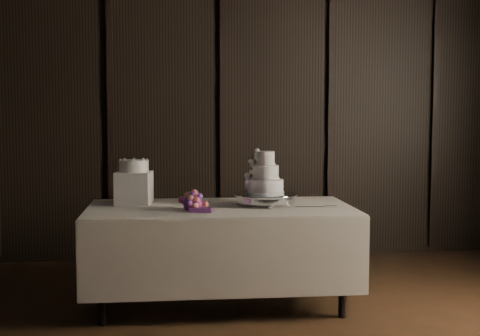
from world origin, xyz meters
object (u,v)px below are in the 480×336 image
at_px(bouquet, 193,202).
at_px(small_cake, 134,166).
at_px(box_pedestal, 134,188).
at_px(display_table, 220,252).
at_px(cake_stand, 266,199).
at_px(wedding_cake, 263,177).

xyz_separation_m(bouquet, small_cake, (-0.44, 0.35, 0.24)).
bearing_deg(box_pedestal, display_table, -18.85).
bearing_deg(cake_stand, box_pedestal, 169.25).
distance_m(display_table, wedding_cake, 0.65).
bearing_deg(cake_stand, small_cake, 169.25).
bearing_deg(bouquet, display_table, 31.39).
bearing_deg(box_pedestal, cake_stand, -10.75).
distance_m(wedding_cake, small_cake, 1.00).
bearing_deg(bouquet, box_pedestal, 141.34).
bearing_deg(small_cake, display_table, -18.85).
bearing_deg(wedding_cake, small_cake, -169.08).
height_order(display_table, cake_stand, cake_stand).
distance_m(box_pedestal, small_cake, 0.17).
height_order(display_table, wedding_cake, wedding_cake).
bearing_deg(cake_stand, wedding_cake, -150.26).
xyz_separation_m(display_table, small_cake, (-0.65, 0.22, 0.64)).
bearing_deg(small_cake, cake_stand, -10.75).
bearing_deg(small_cake, wedding_cake, -11.77).
height_order(display_table, small_cake, small_cake).
height_order(cake_stand, wedding_cake, wedding_cake).
bearing_deg(display_table, bouquet, -147.59).
bearing_deg(wedding_cake, box_pedestal, -169.08).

